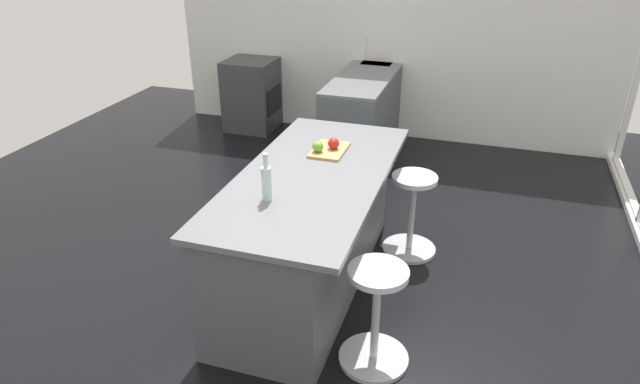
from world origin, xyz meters
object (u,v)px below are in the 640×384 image
at_px(oven_range, 252,95).
at_px(water_bottle, 266,182).
at_px(apple_red, 334,143).
at_px(apple_green, 318,147).
at_px(stool_by_window, 411,217).
at_px(stool_middle, 376,319).
at_px(kitchen_island, 307,229).
at_px(cutting_board, 329,150).

distance_m(oven_range, water_bottle, 3.87).
relative_size(apple_red, apple_green, 1.04).
height_order(stool_by_window, stool_middle, same).
height_order(oven_range, kitchen_island, kitchen_island).
bearing_deg(water_bottle, oven_range, -154.22).
height_order(oven_range, stool_middle, oven_range).
bearing_deg(stool_by_window, water_bottle, -34.26).
bearing_deg(oven_range, apple_red, 35.62).
height_order(oven_range, apple_red, apple_red).
distance_m(oven_range, stool_by_window, 3.36).
height_order(kitchen_island, water_bottle, water_bottle).
height_order(apple_red, water_bottle, water_bottle).
bearing_deg(apple_green, kitchen_island, 4.26).
bearing_deg(kitchen_island, apple_green, -175.74).
distance_m(kitchen_island, apple_red, 0.67).
distance_m(stool_by_window, apple_red, 0.92).
bearing_deg(cutting_board, stool_middle, 30.13).
bearing_deg(oven_range, water_bottle, 25.78).
bearing_deg(water_bottle, apple_red, 168.92).
bearing_deg(water_bottle, kitchen_island, 167.45).
distance_m(apple_green, water_bottle, 0.80).
relative_size(cutting_board, apple_red, 4.18).
bearing_deg(stool_middle, apple_green, -145.29).
bearing_deg(stool_middle, oven_range, -146.33).
distance_m(stool_middle, apple_red, 1.40).
bearing_deg(oven_range, stool_middle, 33.67).
relative_size(apple_green, water_bottle, 0.27).
height_order(apple_red, apple_green, apple_red).
distance_m(apple_red, water_bottle, 0.90).
bearing_deg(stool_by_window, oven_range, -133.66).
xyz_separation_m(stool_by_window, apple_green, (0.33, -0.69, 0.66)).
xyz_separation_m(oven_range, kitchen_island, (2.98, 1.76, 0.02)).
bearing_deg(water_bottle, stool_by_window, 145.74).
xyz_separation_m(stool_by_window, water_bottle, (1.12, -0.77, 0.72)).
relative_size(oven_range, kitchen_island, 0.42).
xyz_separation_m(oven_range, water_bottle, (3.44, 1.66, 0.60)).
bearing_deg(water_bottle, cutting_board, 170.62).
xyz_separation_m(cutting_board, apple_red, (-0.01, 0.03, 0.05)).
height_order(oven_range, apple_green, apple_green).
bearing_deg(water_bottle, stool_middle, 75.08).
xyz_separation_m(stool_middle, apple_green, (-0.99, -0.69, 0.66)).
distance_m(kitchen_island, stool_middle, 0.95).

